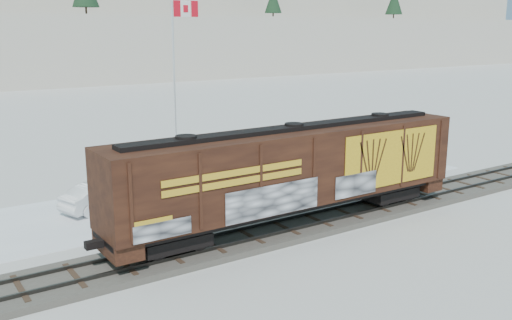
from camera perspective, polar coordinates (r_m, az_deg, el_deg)
ground at (r=26.68m, az=-0.80°, el=-8.05°), size 500.00×500.00×0.00m
rail_track at (r=26.62m, az=-0.80°, el=-7.76°), size 50.00×3.40×0.43m
parking_strip at (r=32.87m, az=-7.98°, el=-4.05°), size 40.00×8.00×0.03m
hopper_railcar at (r=27.20m, az=3.78°, el=-0.91°), size 18.84×3.06×4.73m
flagpole at (r=37.53m, az=-7.92°, el=4.71°), size 2.30×0.90×11.52m
car_silver at (r=31.89m, az=-11.92°, el=-3.20°), size 4.84×2.14×1.62m
car_white at (r=31.95m, az=-15.17°, el=-3.46°), size 4.81×2.91×1.50m
car_dark at (r=33.84m, az=-5.65°, el=-2.16°), size 5.11×2.09×1.48m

